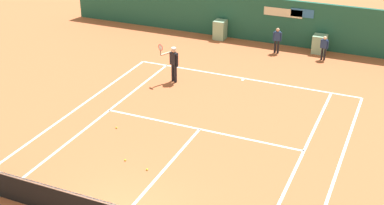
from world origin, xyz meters
TOP-DOWN VIEW (x-y plane):
  - sponsor_back_wall at (-0.01, 16.97)m, footprint 25.00×1.02m
  - player_on_baseline at (-2.83, 10.06)m, footprint 0.85×0.65m
  - ball_kid_centre_post at (0.47, 15.53)m, footprint 0.45×0.22m
  - ball_kid_left_post at (2.88, 15.53)m, footprint 0.41×0.19m
  - tennis_ball_by_sideline at (-1.47, 3.31)m, footprint 0.07×0.07m
  - tennis_ball_near_service_line at (-0.51, 3.09)m, footprint 0.07×0.07m
  - tennis_ball_mid_court at (-2.93, 5.18)m, footprint 0.07×0.07m

SIDE VIEW (x-z plane):
  - tennis_ball_by_sideline at x=-1.47m, z-range 0.00..0.07m
  - tennis_ball_near_service_line at x=-0.51m, z-range 0.00..0.07m
  - tennis_ball_mid_court at x=-2.93m, z-range 0.00..0.07m
  - ball_kid_left_post at x=2.88m, z-range 0.09..1.34m
  - ball_kid_centre_post at x=0.47m, z-range 0.10..1.45m
  - player_on_baseline at x=-2.83m, z-range 0.06..1.93m
  - sponsor_back_wall at x=-0.01m, z-range -0.04..2.42m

